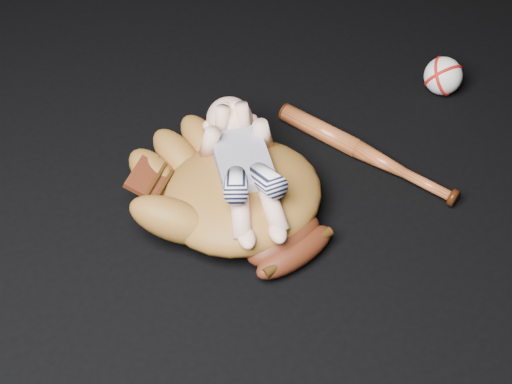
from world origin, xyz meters
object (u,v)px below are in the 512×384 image
baseball (443,76)px  baseball_glove (242,189)px  newborn_baby (245,167)px  baseball_bat (367,154)px

baseball → baseball_glove: bearing=-161.4°
baseball_glove → newborn_baby: size_ratio=1.27×
baseball_glove → baseball_bat: size_ratio=1.05×
baseball_glove → newborn_baby: newborn_baby is taller
baseball_glove → newborn_baby: (0.01, 0.00, 0.05)m
baseball_glove → baseball: size_ratio=5.16×
baseball_glove → baseball_bat: bearing=-8.8°
baseball_bat → baseball: (0.26, 0.14, 0.02)m
baseball_glove → baseball: bearing=1.0°
newborn_baby → baseball: size_ratio=4.05×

